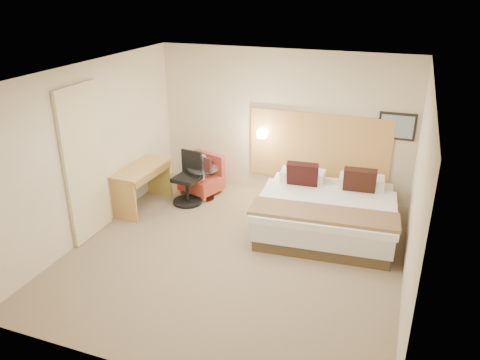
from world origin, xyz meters
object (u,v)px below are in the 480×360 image
(lounge_chair, at_px, (203,178))
(desk_chair, at_px, (188,182))
(bed, at_px, (327,210))
(desk, at_px, (142,176))
(side_table, at_px, (204,182))

(lounge_chair, bearing_deg, desk_chair, -97.37)
(bed, relative_size, desk, 1.82)
(side_table, xyz_separation_m, desk_chair, (-0.21, -0.20, 0.05))
(bed, distance_m, side_table, 2.38)
(lounge_chair, xyz_separation_m, desk_chair, (-0.07, -0.50, 0.10))
(bed, distance_m, lounge_chair, 2.59)
(desk, height_order, desk_chair, desk_chair)
(bed, distance_m, desk_chair, 2.57)
(desk, relative_size, desk_chair, 1.31)
(desk, bearing_deg, side_table, 35.70)
(bed, distance_m, desk, 3.27)
(bed, xyz_separation_m, desk_chair, (-2.57, 0.14, 0.05))
(side_table, bearing_deg, lounge_chair, 116.09)
(desk_chair, bearing_deg, desk, -146.92)
(bed, bearing_deg, desk, -174.74)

